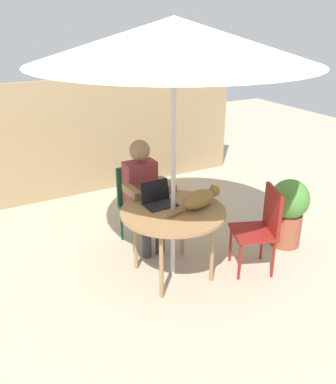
{
  "coord_description": "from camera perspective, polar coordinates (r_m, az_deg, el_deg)",
  "views": [
    {
      "loc": [
        -1.77,
        -3.09,
        2.43
      ],
      "look_at": [
        0.0,
        0.1,
        0.87
      ],
      "focal_mm": 39.05,
      "sensor_mm": 36.0,
      "label": 1
    }
  ],
  "objects": [
    {
      "name": "patio_umbrella",
      "position": [
        3.57,
        0.83,
        20.02
      ],
      "size": [
        2.42,
        2.42,
        2.42
      ],
      "color": "#B7B7BC",
      "rests_on": "ground"
    },
    {
      "name": "cat",
      "position": [
        4.0,
        4.47,
        -0.92
      ],
      "size": [
        0.65,
        0.29,
        0.17
      ],
      "color": "olive",
      "rests_on": "patio_table"
    },
    {
      "name": "person_seated",
      "position": [
        4.49,
        -3.41,
        0.32
      ],
      "size": [
        0.48,
        0.48,
        1.22
      ],
      "color": "maroon",
      "rests_on": "ground"
    },
    {
      "name": "potted_plant_near_fence",
      "position": [
        4.8,
        16.13,
        -2.29
      ],
      "size": [
        0.43,
        0.43,
        0.78
      ],
      "color": "#9E5138",
      "rests_on": "ground"
    },
    {
      "name": "patio_table",
      "position": [
        3.98,
        0.7,
        -3.28
      ],
      "size": [
        1.01,
        1.01,
        0.72
      ],
      "color": "#9E754C",
      "rests_on": "ground"
    },
    {
      "name": "chair_occupied",
      "position": [
        4.69,
        -4.2,
        -0.95
      ],
      "size": [
        0.4,
        0.4,
        0.88
      ],
      "color": "#194C2D",
      "rests_on": "ground"
    },
    {
      "name": "laptop",
      "position": [
        4.07,
        -1.46,
        -0.76
      ],
      "size": [
        0.31,
        0.26,
        0.21
      ],
      "color": "black",
      "rests_on": "patio_table"
    },
    {
      "name": "chair_empty",
      "position": [
        4.24,
        12.71,
        -4.25
      ],
      "size": [
        0.52,
        0.52,
        0.88
      ],
      "color": "maroon",
      "rests_on": "ground"
    },
    {
      "name": "ground_plane",
      "position": [
        4.31,
        0.66,
        -11.11
      ],
      "size": [
        14.0,
        14.0,
        0.0
      ],
      "primitive_type": "plane",
      "color": "#BCAD93"
    },
    {
      "name": "fence_back",
      "position": [
        6.05,
        -11.0,
        7.33
      ],
      "size": [
        4.75,
        0.08,
        1.64
      ],
      "primitive_type": "cube",
      "color": "tan",
      "rests_on": "ground"
    }
  ]
}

